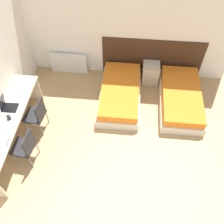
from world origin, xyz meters
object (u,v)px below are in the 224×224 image
bed_near_window (120,94)px  nightstand (151,73)px  laptop (7,106)px  bed_near_door (181,98)px  chair_near_notebook (25,146)px  chair_near_laptop (37,114)px

bed_near_window → nightstand: size_ratio=3.53×
nightstand → laptop: bearing=-147.7°
bed_near_window → nightstand: (0.74, 0.74, 0.07)m
bed_near_door → chair_near_notebook: (-3.21, -1.84, 0.31)m
bed_near_door → nightstand: 1.05m
chair_near_laptop → nightstand: bearing=42.6°
bed_near_door → nightstand: size_ratio=3.53×
laptop → bed_near_door: bearing=15.5°
chair_near_notebook → laptop: (-0.50, 0.70, 0.34)m
bed_near_window → chair_near_notebook: (-1.74, -1.84, 0.31)m
nightstand → bed_near_window: bearing=-134.9°
bed_near_window → laptop: bearing=-153.0°
bed_near_door → chair_near_laptop: bearing=-161.9°
chair_near_notebook → bed_near_window: bearing=52.9°
bed_near_window → chair_near_notebook: chair_near_notebook is taller
bed_near_window → laptop: (-2.24, -1.14, 0.64)m
bed_near_door → chair_near_notebook: 3.71m
laptop → chair_near_laptop: bearing=8.7°
nightstand → laptop: laptop is taller
bed_near_window → chair_near_notebook: size_ratio=2.07×
bed_near_window → bed_near_door: (1.47, 0.00, 0.00)m
nightstand → laptop: size_ratio=1.70×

